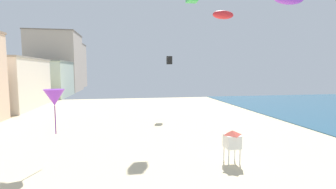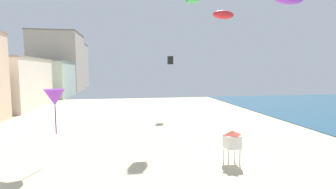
{
  "view_description": "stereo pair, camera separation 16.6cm",
  "coord_description": "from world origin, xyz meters",
  "px_view_note": "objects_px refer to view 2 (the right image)",
  "views": [
    {
      "loc": [
        -1.79,
        -2.98,
        7.06
      ],
      "look_at": [
        1.71,
        16.72,
        5.12
      ],
      "focal_mm": 26.08,
      "sensor_mm": 36.0,
      "label": 1
    },
    {
      "loc": [
        -1.63,
        -3.01,
        7.06
      ],
      "look_at": [
        1.71,
        16.72,
        5.12
      ],
      "focal_mm": 26.08,
      "sensor_mm": 36.0,
      "label": 2
    }
  ],
  "objects_px": {
    "kite_purple_delta": "(55,98)",
    "kite_red_parafoil": "(223,15)",
    "kite_black_box": "(170,60)",
    "lifeguard_stand": "(232,140)"
  },
  "relations": [
    {
      "from": "lifeguard_stand",
      "to": "kite_red_parafoil",
      "type": "bearing_deg",
      "value": 80.06
    },
    {
      "from": "kite_purple_delta",
      "to": "kite_red_parafoil",
      "type": "bearing_deg",
      "value": 2.75
    },
    {
      "from": "kite_purple_delta",
      "to": "kite_black_box",
      "type": "relative_size",
      "value": 2.78
    },
    {
      "from": "lifeguard_stand",
      "to": "kite_purple_delta",
      "type": "distance_m",
      "value": 13.98
    },
    {
      "from": "kite_purple_delta",
      "to": "kite_red_parafoil",
      "type": "distance_m",
      "value": 15.42
    },
    {
      "from": "kite_purple_delta",
      "to": "lifeguard_stand",
      "type": "bearing_deg",
      "value": -11.59
    },
    {
      "from": "lifeguard_stand",
      "to": "kite_black_box",
      "type": "xyz_separation_m",
      "value": [
        -1.09,
        20.71,
        6.86
      ]
    },
    {
      "from": "lifeguard_stand",
      "to": "kite_red_parafoil",
      "type": "distance_m",
      "value": 10.61
    },
    {
      "from": "kite_black_box",
      "to": "kite_purple_delta",
      "type": "bearing_deg",
      "value": -124.26
    },
    {
      "from": "kite_red_parafoil",
      "to": "kite_black_box",
      "type": "distance_m",
      "value": 17.67
    }
  ]
}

